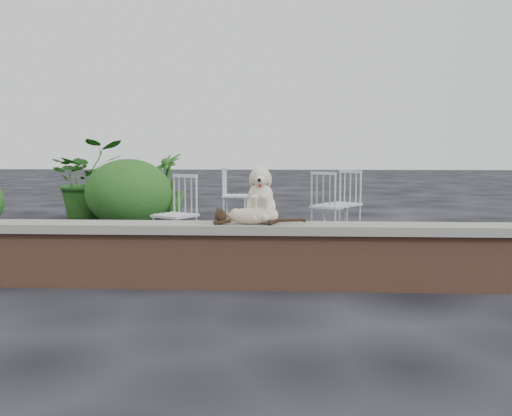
{
  "coord_description": "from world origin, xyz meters",
  "views": [
    {
      "loc": [
        1.04,
        -5.04,
        1.24
      ],
      "look_at": [
        0.77,
        0.2,
        0.7
      ],
      "focal_mm": 39.87,
      "sensor_mm": 36.0,
      "label": 1
    }
  ],
  "objects_px": {
    "chair_d": "(342,203)",
    "chair_c": "(330,205)",
    "cat": "(251,215)",
    "chair_b": "(175,214)",
    "potted_plant_a": "(87,179)",
    "potted_plant_b": "(167,185)",
    "chair_e": "(236,195)",
    "dog": "(261,194)"
  },
  "relations": [
    {
      "from": "dog",
      "to": "chair_c",
      "type": "bearing_deg",
      "value": 73.8
    },
    {
      "from": "chair_d",
      "to": "chair_c",
      "type": "xyz_separation_m",
      "value": [
        -0.21,
        -0.33,
        0.0
      ]
    },
    {
      "from": "chair_c",
      "to": "potted_plant_a",
      "type": "height_order",
      "value": "potted_plant_a"
    },
    {
      "from": "dog",
      "to": "chair_e",
      "type": "relative_size",
      "value": 0.55
    },
    {
      "from": "cat",
      "to": "chair_b",
      "type": "relative_size",
      "value": 1.03
    },
    {
      "from": "chair_d",
      "to": "potted_plant_b",
      "type": "relative_size",
      "value": 0.81
    },
    {
      "from": "dog",
      "to": "chair_c",
      "type": "xyz_separation_m",
      "value": [
        0.84,
        2.75,
        -0.37
      ]
    },
    {
      "from": "chair_b",
      "to": "chair_c",
      "type": "xyz_separation_m",
      "value": [
        1.94,
        1.17,
        0.0
      ]
    },
    {
      "from": "dog",
      "to": "chair_d",
      "type": "distance_m",
      "value": 3.27
    },
    {
      "from": "cat",
      "to": "chair_d",
      "type": "relative_size",
      "value": 1.03
    },
    {
      "from": "chair_d",
      "to": "potted_plant_b",
      "type": "xyz_separation_m",
      "value": [
        -2.99,
        2.09,
        0.11
      ]
    },
    {
      "from": "cat",
      "to": "chair_c",
      "type": "distance_m",
      "value": 3.05
    },
    {
      "from": "chair_b",
      "to": "chair_e",
      "type": "xyz_separation_m",
      "value": [
        0.48,
        2.9,
        0.0
      ]
    },
    {
      "from": "chair_c",
      "to": "potted_plant_a",
      "type": "relative_size",
      "value": 0.66
    },
    {
      "from": "potted_plant_a",
      "to": "potted_plant_b",
      "type": "bearing_deg",
      "value": 12.71
    },
    {
      "from": "chair_e",
      "to": "potted_plant_b",
      "type": "distance_m",
      "value": 1.49
    },
    {
      "from": "cat",
      "to": "chair_b",
      "type": "xyz_separation_m",
      "value": [
        -1.02,
        1.73,
        -0.19
      ]
    },
    {
      "from": "chair_b",
      "to": "chair_e",
      "type": "distance_m",
      "value": 2.94
    },
    {
      "from": "cat",
      "to": "potted_plant_a",
      "type": "bearing_deg",
      "value": 123.79
    },
    {
      "from": "cat",
      "to": "dog",
      "type": "bearing_deg",
      "value": 62.68
    },
    {
      "from": "chair_b",
      "to": "potted_plant_a",
      "type": "bearing_deg",
      "value": 155.16
    },
    {
      "from": "dog",
      "to": "potted_plant_b",
      "type": "xyz_separation_m",
      "value": [
        -1.95,
        5.16,
        -0.26
      ]
    },
    {
      "from": "potted_plant_a",
      "to": "chair_b",
      "type": "bearing_deg",
      "value": -55.76
    },
    {
      "from": "chair_b",
      "to": "potted_plant_b",
      "type": "height_order",
      "value": "potted_plant_b"
    },
    {
      "from": "potted_plant_a",
      "to": "potted_plant_b",
      "type": "xyz_separation_m",
      "value": [
        1.38,
        0.31,
        -0.13
      ]
    },
    {
      "from": "cat",
      "to": "chair_d",
      "type": "bearing_deg",
      "value": 71.45
    },
    {
      "from": "dog",
      "to": "potted_plant_b",
      "type": "relative_size",
      "value": 0.45
    },
    {
      "from": "cat",
      "to": "potted_plant_a",
      "type": "distance_m",
      "value": 5.96
    },
    {
      "from": "dog",
      "to": "potted_plant_a",
      "type": "relative_size",
      "value": 0.37
    },
    {
      "from": "cat",
      "to": "chair_d",
      "type": "height_order",
      "value": "chair_d"
    },
    {
      "from": "potted_plant_b",
      "to": "potted_plant_a",
      "type": "bearing_deg",
      "value": -167.29
    },
    {
      "from": "chair_d",
      "to": "cat",
      "type": "bearing_deg",
      "value": -68.11
    },
    {
      "from": "chair_b",
      "to": "chair_e",
      "type": "bearing_deg",
      "value": 111.59
    },
    {
      "from": "chair_c",
      "to": "chair_e",
      "type": "distance_m",
      "value": 2.27
    },
    {
      "from": "chair_c",
      "to": "chair_d",
      "type": "bearing_deg",
      "value": -91.37
    },
    {
      "from": "dog",
      "to": "chair_e",
      "type": "height_order",
      "value": "dog"
    },
    {
      "from": "chair_d",
      "to": "chair_c",
      "type": "distance_m",
      "value": 0.39
    },
    {
      "from": "chair_e",
      "to": "potted_plant_a",
      "type": "height_order",
      "value": "potted_plant_a"
    },
    {
      "from": "cat",
      "to": "chair_c",
      "type": "relative_size",
      "value": 1.03
    },
    {
      "from": "cat",
      "to": "chair_d",
      "type": "xyz_separation_m",
      "value": [
        1.13,
        3.22,
        -0.19
      ]
    },
    {
      "from": "dog",
      "to": "potted_plant_a",
      "type": "bearing_deg",
      "value": 125.24
    },
    {
      "from": "dog",
      "to": "chair_e",
      "type": "distance_m",
      "value": 4.54
    }
  ]
}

